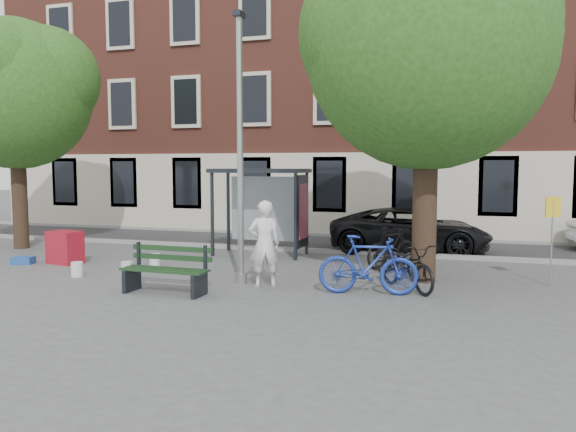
% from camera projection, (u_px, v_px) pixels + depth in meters
% --- Properties ---
extents(ground, '(90.00, 90.00, 0.00)m').
position_uv_depth(ground, '(241.00, 283.00, 12.95)').
color(ground, '#4C4C4F').
rests_on(ground, ground).
extents(road, '(40.00, 4.00, 0.01)m').
position_uv_depth(road, '(317.00, 243.00, 19.60)').
color(road, '#28282B').
rests_on(road, ground).
extents(curb_near, '(40.00, 0.25, 0.12)m').
position_uv_depth(curb_near, '(301.00, 250.00, 17.70)').
color(curb_near, gray).
rests_on(curb_near, ground).
extents(curb_far, '(40.00, 0.25, 0.12)m').
position_uv_depth(curb_far, '(330.00, 235.00, 21.50)').
color(curb_far, gray).
rests_on(curb_far, ground).
extents(building_row, '(30.00, 8.00, 14.00)m').
position_uv_depth(building_row, '(351.00, 68.00, 24.69)').
color(building_row, brown).
rests_on(building_row, ground).
extents(lamppost, '(0.28, 0.35, 6.11)m').
position_uv_depth(lamppost, '(240.00, 162.00, 12.70)').
color(lamppost, '#9EA0A3').
rests_on(lamppost, ground).
extents(tree_right, '(5.76, 5.60, 8.20)m').
position_uv_depth(tree_right, '(429.00, 36.00, 12.57)').
color(tree_right, black).
rests_on(tree_right, ground).
extents(tree_left, '(5.18, 4.86, 7.40)m').
position_uv_depth(tree_left, '(13.00, 87.00, 17.90)').
color(tree_left, black).
rests_on(tree_left, ground).
extents(bus_shelter, '(2.85, 1.45, 2.62)m').
position_uv_depth(bus_shelter, '(273.00, 192.00, 16.86)').
color(bus_shelter, '#1E2328').
rests_on(bus_shelter, ground).
extents(painter, '(0.84, 0.72, 1.94)m').
position_uv_depth(painter, '(265.00, 244.00, 12.51)').
color(painter, white).
rests_on(painter, ground).
extents(bench, '(1.92, 0.68, 0.98)m').
position_uv_depth(bench, '(166.00, 272.00, 11.91)').
color(bench, '#1E2328').
rests_on(bench, ground).
extents(bike_a, '(1.78, 1.68, 0.95)m').
position_uv_depth(bike_a, '(399.00, 258.00, 13.62)').
color(bike_a, black).
rests_on(bike_a, ground).
extents(bike_b, '(2.16, 0.88, 1.26)m').
position_uv_depth(bike_b, '(368.00, 265.00, 11.76)').
color(bike_b, navy).
rests_on(bike_b, ground).
extents(bike_c, '(1.78, 1.97, 1.04)m').
position_uv_depth(bike_c, '(407.00, 266.00, 12.23)').
color(bike_c, black).
rests_on(bike_c, ground).
extents(bike_d, '(1.47, 1.78, 1.09)m').
position_uv_depth(bike_d, '(391.00, 247.00, 14.92)').
color(bike_d, black).
rests_on(bike_d, ground).
extents(car_dark, '(5.18, 2.76, 1.39)m').
position_uv_depth(car_dark, '(410.00, 230.00, 17.71)').
color(car_dark, black).
rests_on(car_dark, ground).
extents(red_stand, '(1.00, 0.77, 0.90)m').
position_uv_depth(red_stand, '(65.00, 247.00, 15.55)').
color(red_stand, maroon).
rests_on(red_stand, ground).
extents(blue_crate, '(0.64, 0.54, 0.20)m').
position_uv_depth(blue_crate, '(23.00, 260.00, 15.49)').
color(blue_crate, '#204A95').
rests_on(blue_crate, ground).
extents(bucket_a, '(0.33, 0.33, 0.36)m').
position_uv_depth(bucket_a, '(77.00, 269.00, 13.71)').
color(bucket_a, silver).
rests_on(bucket_a, ground).
extents(bucket_b, '(0.36, 0.36, 0.36)m').
position_uv_depth(bucket_b, '(127.00, 269.00, 13.78)').
color(bucket_b, silver).
rests_on(bucket_b, ground).
extents(bucket_c, '(0.35, 0.35, 0.36)m').
position_uv_depth(bucket_c, '(155.00, 260.00, 15.02)').
color(bucket_c, silver).
rests_on(bucket_c, ground).
extents(notice_sign, '(0.33, 0.16, 2.02)m').
position_uv_depth(notice_sign, '(553.00, 221.00, 12.53)').
color(notice_sign, '#9EA0A3').
rests_on(notice_sign, ground).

